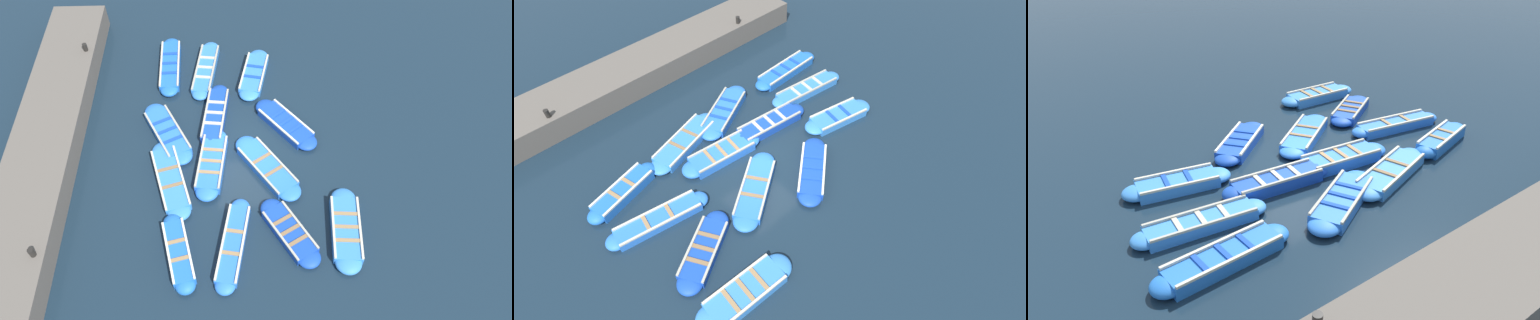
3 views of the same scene
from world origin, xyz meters
The scene contains 15 objects.
ground_plane centered at (0.00, 0.00, 0.00)m, with size 120.00×120.00×0.00m, color #162838.
boat_near_quay centered at (3.55, -3.91, 0.18)m, with size 1.20×3.58×0.42m.
boat_mid_row centered at (-2.91, -1.51, 0.17)m, with size 1.93×3.94×0.40m.
boat_inner_gap centered at (0.48, 4.20, 0.17)m, with size 1.56×3.46×0.40m.
boat_stern_in centered at (-2.41, -4.65, 0.21)m, with size 1.45×3.26×0.47m.
boat_outer_right centered at (-1.24, 1.71, 0.20)m, with size 1.20×3.69×0.45m.
boat_bow_out centered at (-3.20, 0.83, 0.18)m, with size 2.49×3.66×0.41m.
boat_alongside centered at (-0.51, -4.37, 0.17)m, with size 1.38×3.87×0.39m.
boat_drifting centered at (1.72, 1.17, 0.17)m, with size 2.81×3.23×0.39m.
boat_end_of_row centered at (0.85, -1.04, 0.16)m, with size 2.85×3.59×0.38m.
boat_broadside centered at (-1.72, 4.59, 0.16)m, with size 1.24×3.90×0.38m.
boat_far_corner centered at (-1.34, -0.82, 0.19)m, with size 1.30×3.60×0.44m.
boat_outer_left centered at (1.53, -3.95, 0.16)m, with size 2.36×3.19×0.38m.
boat_centre centered at (-3.37, 4.86, 0.19)m, with size 0.98×3.89×0.43m.
quay_wall centered at (-7.92, 0.00, 0.55)m, with size 2.48×16.56×1.10m.
Camera 3 is at (-11.82, 9.33, 8.07)m, focal length 35.00 mm.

